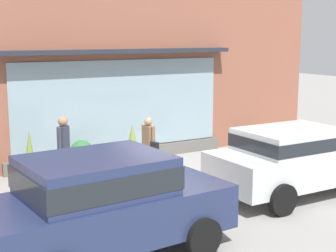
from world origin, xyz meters
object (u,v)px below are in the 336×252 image
Objects in this scene: parked_car_navy at (103,200)px; potted_plant_by_entrance at (82,155)px; fire_hydrant at (125,167)px; potted_plant_trailing_edge at (250,136)px; pedestrian_with_handbag at (149,142)px; pedestrian_passerby at (64,146)px; potted_plant_low_front at (30,154)px; potted_plant_corner_tall at (132,146)px; parked_car_silver at (295,157)px.

parked_car_navy reaches higher than potted_plant_by_entrance.
potted_plant_trailing_edge is (5.32, 1.70, -0.03)m from fire_hydrant.
pedestrian_with_handbag is 0.88× the size of pedestrian_passerby.
potted_plant_low_front is at bearing 135.92° from fire_hydrant.
potted_plant_low_front is at bearing -116.73° from pedestrian_passerby.
potted_plant_corner_tall reaches higher than potted_plant_by_entrance.
parked_car_navy is at bearing -120.76° from potted_plant_corner_tall.
parked_car_silver is at bearing 97.76° from pedestrian_passerby.
potted_plant_trailing_edge is at bearing 3.00° from potted_plant_corner_tall.
pedestrian_passerby reaches higher than parked_car_navy.
pedestrian_passerby is (-2.28, 0.08, 0.14)m from pedestrian_with_handbag.
parked_car_silver is 0.98× the size of parked_car_navy.
pedestrian_passerby is 0.42× the size of parked_car_silver.
pedestrian_with_handbag is at bearing 25.13° from fire_hydrant.
pedestrian_passerby reaches higher than potted_plant_low_front.
potted_plant_low_front is 1.68× the size of potted_plant_trailing_edge.
potted_plant_corner_tall is at bearing 169.84° from pedestrian_with_handbag.
fire_hydrant is at bearing -121.96° from potted_plant_corner_tall.
pedestrian_passerby is at bearing -169.80° from potted_plant_trailing_edge.
potted_plant_by_entrance is (1.63, 5.36, -0.53)m from parked_car_navy.
pedestrian_with_handbag is 0.37× the size of parked_car_silver.
pedestrian_with_handbag is at bearing -91.71° from potted_plant_corner_tall.
fire_hydrant is 1.59m from pedestrian_passerby.
pedestrian_passerby is 1.46m from potted_plant_low_front.
parked_car_navy is 9.12m from potted_plant_trailing_edge.
pedestrian_with_handbag reaches higher than potted_plant_trailing_edge.
pedestrian_passerby reaches higher than fire_hydrant.
pedestrian_with_handbag is 2.04× the size of potted_plant_trailing_edge.
parked_car_silver is at bearing 5.84° from parked_car_navy.
parked_car_navy is at bearing 33.67° from pedestrian_passerby.
potted_plant_corner_tall is 1.60× the size of potted_plant_trailing_edge.
fire_hydrant is 4.19m from parked_car_navy.
pedestrian_passerby is at bearing 76.11° from parked_car_navy.
potted_plant_low_front is (-1.87, 1.81, 0.18)m from fire_hydrant.
parked_car_silver is 3.26× the size of potted_plant_low_front.
potted_plant_corner_tall reaches higher than potted_plant_trailing_edge.
parked_car_silver is at bearing -117.43° from potted_plant_trailing_edge.
pedestrian_with_handbag is at bearing -44.94° from potted_plant_by_entrance.
potted_plant_low_front reaches higher than potted_plant_trailing_edge.
parked_car_silver reaches higher than potted_plant_by_entrance.
parked_car_navy is 3.33× the size of potted_plant_low_front.
parked_car_navy reaches higher than potted_plant_corner_tall.
fire_hydrant is 2.61m from potted_plant_low_front.
fire_hydrant is 0.21× the size of parked_car_navy.
potted_plant_corner_tall is (1.38, -0.30, 0.14)m from potted_plant_by_entrance.
parked_car_navy reaches higher than parked_car_silver.
potted_plant_corner_tall is at bearing -177.00° from potted_plant_trailing_edge.
pedestrian_passerby is 2.09× the size of potted_plant_by_entrance.
potted_plant_corner_tall is (0.91, 1.47, 0.14)m from fire_hydrant.
parked_car_navy is at bearing -170.40° from parked_car_silver.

